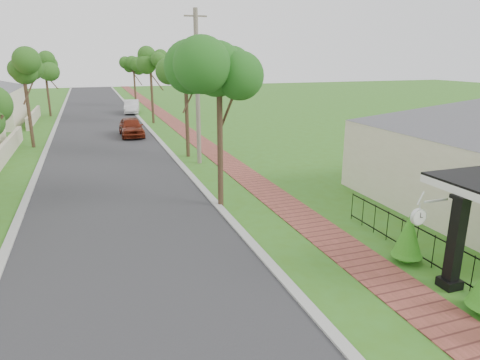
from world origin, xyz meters
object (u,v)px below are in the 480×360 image
porch_post (455,248)px  near_tree (219,82)px  parked_car_red (131,127)px  parked_car_white (132,107)px  station_clock (420,215)px  utility_pole (197,88)px

porch_post → near_tree: size_ratio=0.41×
near_tree → parked_car_red: bearing=96.1°
parked_car_white → near_tree: (0.40, -30.54, 4.18)m
near_tree → station_clock: (2.89, -7.60, -2.91)m
utility_pole → parked_car_white: bearing=93.2°
parked_car_white → station_clock: bearing=-77.5°
porch_post → near_tree: (-3.75, 8.00, 3.74)m
utility_pole → near_tree: bearing=-97.4°
porch_post → parked_car_white: size_ratio=0.61×
parked_car_red → station_clock: (4.69, -24.50, 1.25)m
porch_post → station_clock: (-0.86, 0.40, 0.83)m
porch_post → parked_car_white: (-4.15, 38.54, -0.44)m
parked_car_red → utility_pole: bearing=-74.3°
parked_car_white → utility_pole: (1.33, -23.38, 3.45)m
parked_car_red → station_clock: size_ratio=3.84×
porch_post → near_tree: bearing=115.1°
parked_car_red → utility_pole: utility_pole is taller
utility_pole → station_clock: 15.05m
parked_car_white → utility_pole: bearing=-79.1°
parked_car_red → parked_car_white: bearing=84.2°
parked_car_white → near_tree: size_ratio=0.67×
parked_car_red → utility_pole: size_ratio=0.50×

